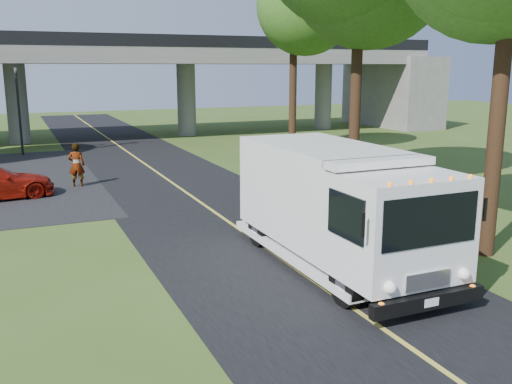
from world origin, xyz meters
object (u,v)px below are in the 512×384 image
tree_right_far (298,11)px  pedestrian (77,165)px  traffic_signal (18,101)px  step_van (337,204)px

tree_right_far → pedestrian: 15.80m
traffic_signal → tree_right_far: size_ratio=0.47×
tree_right_far → pedestrian: bearing=-161.0°
traffic_signal → pedestrian: size_ratio=2.67×
traffic_signal → step_van: traffic_signal is taller
tree_right_far → pedestrian: tree_right_far is taller
traffic_signal → pedestrian: 11.13m
tree_right_far → step_van: bearing=-114.3°
step_van → pedestrian: size_ratio=3.87×
traffic_signal → step_van: bearing=-73.6°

